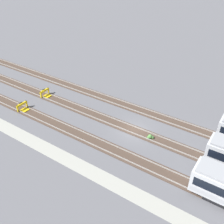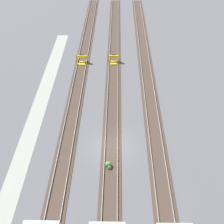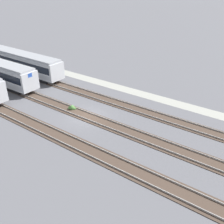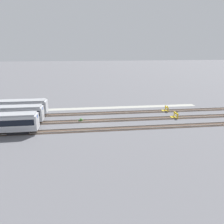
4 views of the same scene
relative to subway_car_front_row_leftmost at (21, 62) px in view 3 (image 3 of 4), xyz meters
The scene contains 7 objects.
ground_plane 19.99m from the subway_car_front_row_leftmost, 165.00° to the left, with size 400.00×400.00×0.00m, color #5B5B60.
service_walkway 19.86m from the subway_car_front_row_leftmost, 166.50° to the right, with size 54.00×2.00×0.01m, color #9E9E93.
rail_track_nearest 19.32m from the subway_car_front_row_leftmost, behind, with size 90.00×2.23×0.21m.
rail_track_near_inner 19.99m from the subway_car_front_row_leftmost, 165.00° to the left, with size 90.00×2.24×0.21m.
rail_track_middle 21.88m from the subway_car_front_row_leftmost, 151.83° to the left, with size 90.00×2.23×0.21m.
subway_car_front_row_leftmost is the anchor object (origin of this frame).
weed_clump 17.31m from the subway_car_front_row_leftmost, 163.50° to the left, with size 0.92×0.70×0.64m.
Camera 3 is at (-19.03, 20.71, 15.41)m, focal length 42.00 mm.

